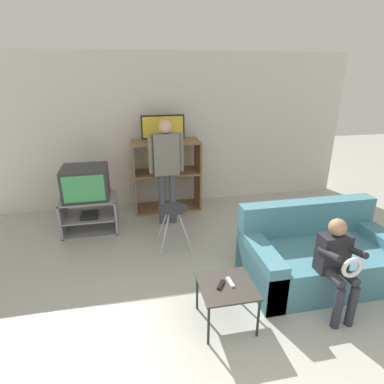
{
  "coord_description": "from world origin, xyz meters",
  "views": [
    {
      "loc": [
        -0.78,
        -1.34,
        2.35
      ],
      "look_at": [
        -0.03,
        2.29,
        0.9
      ],
      "focal_mm": 30.0,
      "sensor_mm": 36.0,
      "label": 1
    }
  ],
  "objects_px": {
    "media_shelf": "(167,175)",
    "television_flat": "(163,129)",
    "snack_table": "(227,289)",
    "person_standing_adult": "(166,163)",
    "couch": "(318,256)",
    "remote_control_white": "(230,282)",
    "person_seated_child": "(337,261)",
    "television_main": "(86,182)",
    "remote_control_black": "(221,285)",
    "tv_stand": "(90,214)",
    "folding_stool": "(173,214)"
  },
  "relations": [
    {
      "from": "television_flat",
      "to": "couch",
      "type": "xyz_separation_m",
      "value": [
        1.5,
        -2.37,
        -1.12
      ]
    },
    {
      "from": "couch",
      "to": "person_seated_child",
      "type": "xyz_separation_m",
      "value": [
        -0.17,
        -0.54,
        0.31
      ]
    },
    {
      "from": "tv_stand",
      "to": "television_flat",
      "type": "height_order",
      "value": "television_flat"
    },
    {
      "from": "television_flat",
      "to": "snack_table",
      "type": "distance_m",
      "value": 3.04
    },
    {
      "from": "tv_stand",
      "to": "person_seated_child",
      "type": "height_order",
      "value": "person_seated_child"
    },
    {
      "from": "person_standing_adult",
      "to": "person_seated_child",
      "type": "relative_size",
      "value": 1.64
    },
    {
      "from": "person_standing_adult",
      "to": "remote_control_black",
      "type": "bearing_deg",
      "value": -84.75
    },
    {
      "from": "folding_stool",
      "to": "couch",
      "type": "distance_m",
      "value": 1.88
    },
    {
      "from": "remote_control_black",
      "to": "couch",
      "type": "relative_size",
      "value": 0.08
    },
    {
      "from": "snack_table",
      "to": "person_standing_adult",
      "type": "height_order",
      "value": "person_standing_adult"
    },
    {
      "from": "snack_table",
      "to": "remote_control_black",
      "type": "relative_size",
      "value": 3.59
    },
    {
      "from": "folding_stool",
      "to": "person_standing_adult",
      "type": "height_order",
      "value": "person_standing_adult"
    },
    {
      "from": "remote_control_black",
      "to": "remote_control_white",
      "type": "height_order",
      "value": "same"
    },
    {
      "from": "couch",
      "to": "remote_control_white",
      "type": "bearing_deg",
      "value": -159.64
    },
    {
      "from": "couch",
      "to": "snack_table",
      "type": "bearing_deg",
      "value": -159.22
    },
    {
      "from": "remote_control_white",
      "to": "folding_stool",
      "type": "bearing_deg",
      "value": 99.09
    },
    {
      "from": "remote_control_white",
      "to": "person_standing_adult",
      "type": "relative_size",
      "value": 0.09
    },
    {
      "from": "media_shelf",
      "to": "remote_control_black",
      "type": "bearing_deg",
      "value": -87.14
    },
    {
      "from": "media_shelf",
      "to": "person_standing_adult",
      "type": "distance_m",
      "value": 0.69
    },
    {
      "from": "television_flat",
      "to": "remote_control_black",
      "type": "distance_m",
      "value": 3.01
    },
    {
      "from": "remote_control_black",
      "to": "couch",
      "type": "distance_m",
      "value": 1.41
    },
    {
      "from": "folding_stool",
      "to": "remote_control_white",
      "type": "relative_size",
      "value": 4.16
    },
    {
      "from": "tv_stand",
      "to": "remote_control_black",
      "type": "xyz_separation_m",
      "value": [
        1.4,
        -2.27,
        0.18
      ]
    },
    {
      "from": "remote_control_black",
      "to": "person_standing_adult",
      "type": "relative_size",
      "value": 0.09
    },
    {
      "from": "media_shelf",
      "to": "television_flat",
      "type": "bearing_deg",
      "value": 170.11
    },
    {
      "from": "person_standing_adult",
      "to": "folding_stool",
      "type": "bearing_deg",
      "value": -91.28
    },
    {
      "from": "television_main",
      "to": "person_seated_child",
      "type": "bearing_deg",
      "value": -42.63
    },
    {
      "from": "person_standing_adult",
      "to": "remote_control_white",
      "type": "bearing_deg",
      "value": -82.24
    },
    {
      "from": "tv_stand",
      "to": "snack_table",
      "type": "height_order",
      "value": "tv_stand"
    },
    {
      "from": "television_main",
      "to": "remote_control_black",
      "type": "relative_size",
      "value": 4.49
    },
    {
      "from": "television_flat",
      "to": "person_standing_adult",
      "type": "relative_size",
      "value": 0.43
    },
    {
      "from": "remote_control_black",
      "to": "person_standing_adult",
      "type": "distance_m",
      "value": 2.34
    },
    {
      "from": "snack_table",
      "to": "person_seated_child",
      "type": "xyz_separation_m",
      "value": [
        1.09,
        -0.06,
        0.21
      ]
    },
    {
      "from": "remote_control_white",
      "to": "person_seated_child",
      "type": "relative_size",
      "value": 0.14
    },
    {
      "from": "folding_stool",
      "to": "person_seated_child",
      "type": "distance_m",
      "value": 2.1
    },
    {
      "from": "folding_stool",
      "to": "remote_control_black",
      "type": "distance_m",
      "value": 1.53
    },
    {
      "from": "television_main",
      "to": "snack_table",
      "type": "xyz_separation_m",
      "value": [
        1.46,
        -2.29,
        -0.38
      ]
    },
    {
      "from": "tv_stand",
      "to": "television_main",
      "type": "distance_m",
      "value": 0.5
    },
    {
      "from": "tv_stand",
      "to": "television_flat",
      "type": "xyz_separation_m",
      "value": [
        1.22,
        0.58,
        1.15
      ]
    },
    {
      "from": "television_flat",
      "to": "remote_control_black",
      "type": "xyz_separation_m",
      "value": [
        0.18,
        -2.85,
        -0.97
      ]
    },
    {
      "from": "remote_control_black",
      "to": "person_seated_child",
      "type": "height_order",
      "value": "person_seated_child"
    },
    {
      "from": "television_flat",
      "to": "folding_stool",
      "type": "relative_size",
      "value": 1.18
    },
    {
      "from": "television_flat",
      "to": "couch",
      "type": "bearing_deg",
      "value": -57.71
    },
    {
      "from": "television_main",
      "to": "media_shelf",
      "type": "relative_size",
      "value": 0.53
    },
    {
      "from": "person_seated_child",
      "to": "remote_control_black",
      "type": "bearing_deg",
      "value": 176.61
    },
    {
      "from": "media_shelf",
      "to": "television_flat",
      "type": "xyz_separation_m",
      "value": [
        -0.03,
        0.01,
        0.79
      ]
    },
    {
      "from": "folding_stool",
      "to": "remote_control_white",
      "type": "height_order",
      "value": "folding_stool"
    },
    {
      "from": "television_flat",
      "to": "person_standing_adult",
      "type": "height_order",
      "value": "person_standing_adult"
    },
    {
      "from": "tv_stand",
      "to": "remote_control_white",
      "type": "height_order",
      "value": "tv_stand"
    },
    {
      "from": "remote_control_black",
      "to": "person_standing_adult",
      "type": "height_order",
      "value": "person_standing_adult"
    }
  ]
}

